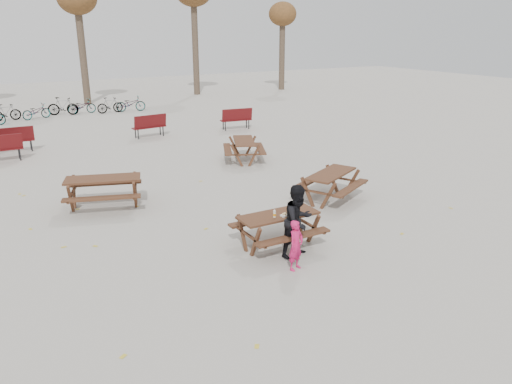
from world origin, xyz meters
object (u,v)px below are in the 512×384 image
child (296,245)px  picnic_table_far (244,151)px  food_tray (285,215)px  main_picnic_table (278,222)px  picnic_table_north (104,193)px  adult (298,221)px  picnic_table_east (330,186)px  soda_bottle (275,214)px

child → picnic_table_far: (3.20, 8.13, -0.14)m
food_tray → picnic_table_far: size_ratio=0.10×
main_picnic_table → picnic_table_north: (-2.76, 4.49, -0.16)m
adult → picnic_table_north: (-2.88, 5.09, -0.37)m
food_tray → child: child is taller
adult → picnic_table_east: adult is taller
food_tray → child: bearing=-109.5°
main_picnic_table → picnic_table_north: bearing=121.6°
child → picnic_table_far: bearing=46.9°
main_picnic_table → child: bearing=-104.1°
picnic_table_east → picnic_table_far: size_ratio=1.03×
main_picnic_table → picnic_table_east: bearing=33.4°
main_picnic_table → soda_bottle: 0.34m
picnic_table_east → picnic_table_far: bearing=64.2°
picnic_table_north → picnic_table_far: (5.68, 2.52, -0.03)m
adult → picnic_table_far: bearing=56.2°
soda_bottle → picnic_table_far: size_ratio=0.09×
picnic_table_north → picnic_table_far: 6.21m
soda_bottle → child: 1.05m
child → picnic_table_north: bearing=92.2°
soda_bottle → child: (-0.10, -1.00, -0.32)m
food_tray → adult: (0.07, -0.42, 0.00)m
child → adult: (0.40, 0.52, 0.27)m
child → picnic_table_east: bearing=21.7°
main_picnic_table → picnic_table_far: picnic_table_far is taller
picnic_table_east → picnic_table_north: size_ratio=0.95×
food_tray → child: size_ratio=0.17×
child → adult: adult is taller
main_picnic_table → adult: adult is taller
soda_bottle → main_picnic_table: bearing=34.2°
food_tray → adult: bearing=-80.5°
adult → picnic_table_east: bearing=28.3°
child → adult: bearing=30.7°
picnic_table_north → picnic_table_far: picnic_table_north is taller
main_picnic_table → food_tray: bearing=-74.0°
picnic_table_far → picnic_table_east: bearing=-155.2°
child → picnic_table_east: 4.48m
food_tray → picnic_table_east: size_ratio=0.10×
main_picnic_table → picnic_table_north: 5.27m
food_tray → adult: 0.42m
food_tray → picnic_table_north: picnic_table_north is taller
main_picnic_table → soda_bottle: soda_bottle is taller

